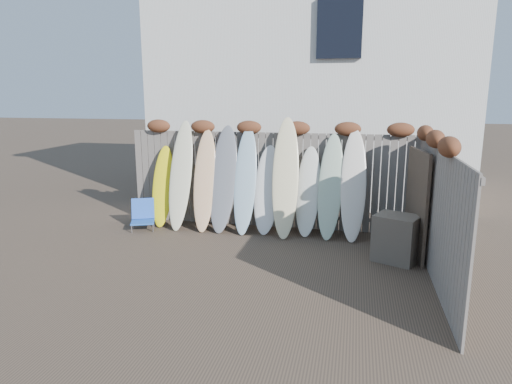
% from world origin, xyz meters
% --- Properties ---
extents(ground, '(80.00, 80.00, 0.00)m').
position_xyz_m(ground, '(0.00, 0.00, 0.00)').
color(ground, '#493A2D').
extents(back_fence, '(6.05, 0.28, 2.24)m').
position_xyz_m(back_fence, '(0.06, 2.39, 1.18)').
color(back_fence, slate).
rests_on(back_fence, ground).
extents(right_fence, '(0.28, 4.40, 2.24)m').
position_xyz_m(right_fence, '(2.99, 0.25, 1.14)').
color(right_fence, slate).
rests_on(right_fence, ground).
extents(house, '(8.50, 5.50, 6.33)m').
position_xyz_m(house, '(0.50, 6.50, 3.20)').
color(house, silver).
rests_on(house, ground).
extents(beach_chair, '(0.62, 0.64, 0.62)m').
position_xyz_m(beach_chair, '(-2.53, 1.66, 0.29)').
color(beach_chair, blue).
rests_on(beach_chair, ground).
extents(wooden_crate, '(0.86, 0.80, 0.80)m').
position_xyz_m(wooden_crate, '(2.51, 0.83, 0.40)').
color(wooden_crate, '#453F33').
rests_on(wooden_crate, ground).
extents(lattice_panel, '(0.22, 1.24, 1.86)m').
position_xyz_m(lattice_panel, '(2.82, 1.14, 0.93)').
color(lattice_panel, brown).
rests_on(lattice_panel, ground).
extents(surfboard_0, '(0.47, 0.62, 1.70)m').
position_xyz_m(surfboard_0, '(-2.22, 2.04, 0.85)').
color(surfboard_0, yellow).
rests_on(surfboard_0, ground).
extents(surfboard_1, '(0.51, 0.81, 2.24)m').
position_xyz_m(surfboard_1, '(-1.77, 1.95, 1.12)').
color(surfboard_1, beige).
rests_on(surfboard_1, ground).
extents(surfboard_2, '(0.49, 0.75, 2.06)m').
position_xyz_m(surfboard_2, '(-1.25, 1.94, 1.03)').
color(surfboard_2, '#FF9871').
rests_on(surfboard_2, ground).
extents(surfboard_3, '(0.59, 0.79, 2.15)m').
position_xyz_m(surfboard_3, '(-0.85, 1.96, 1.08)').
color(surfboard_3, slate).
rests_on(surfboard_3, ground).
extents(surfboard_4, '(0.46, 0.75, 2.12)m').
position_xyz_m(surfboard_4, '(-0.39, 1.94, 1.06)').
color(surfboard_4, '#94B5CA').
rests_on(surfboard_4, ground).
extents(surfboard_5, '(0.57, 0.66, 1.76)m').
position_xyz_m(surfboard_5, '(0.05, 2.00, 0.88)').
color(surfboard_5, white).
rests_on(surfboard_5, ground).
extents(surfboard_6, '(0.57, 0.85, 2.33)m').
position_xyz_m(surfboard_6, '(0.44, 1.90, 1.17)').
color(surfboard_6, beige).
rests_on(surfboard_6, ground).
extents(surfboard_7, '(0.52, 0.66, 1.76)m').
position_xyz_m(surfboard_7, '(0.88, 2.03, 0.88)').
color(surfboard_7, white).
rests_on(surfboard_7, ground).
extents(surfboard_8, '(0.53, 0.75, 2.02)m').
position_xyz_m(surfboard_8, '(1.32, 1.96, 1.01)').
color(surfboard_8, '#B2CCB1').
rests_on(surfboard_8, ground).
extents(surfboard_9, '(0.50, 0.76, 2.11)m').
position_xyz_m(surfboard_9, '(1.76, 1.94, 1.06)').
color(surfboard_9, silver).
rests_on(surfboard_9, ground).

